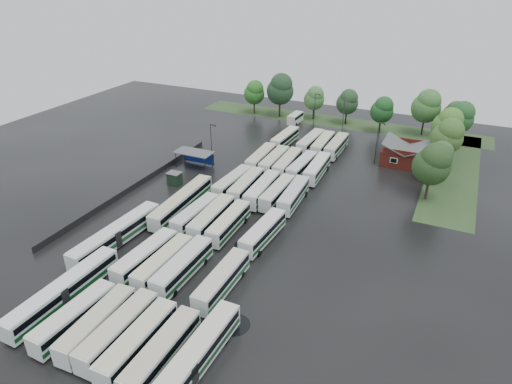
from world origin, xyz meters
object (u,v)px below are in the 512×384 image
at_px(artic_bus_west_a, 64,291).
at_px(artic_bus_east, 189,365).
at_px(brick_building, 406,156).
at_px(minibus, 295,118).

distance_m(artic_bus_west_a, artic_bus_east, 21.69).
xyz_separation_m(brick_building, artic_bus_west_a, (-33.23, -65.80, -0.05)).
distance_m(brick_building, artic_bus_west_a, 73.71).
bearing_deg(minibus, brick_building, -23.99).
distance_m(brick_building, minibus, 35.74).
relative_size(artic_bus_west_a, minibus, 2.79).
bearing_deg(artic_bus_west_a, artic_bus_east, -8.37).
bearing_deg(brick_building, minibus, 153.35).
height_order(brick_building, artic_bus_west_a, brick_building).
xyz_separation_m(brick_building, artic_bus_east, (-11.82, -69.30, 0.02)).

